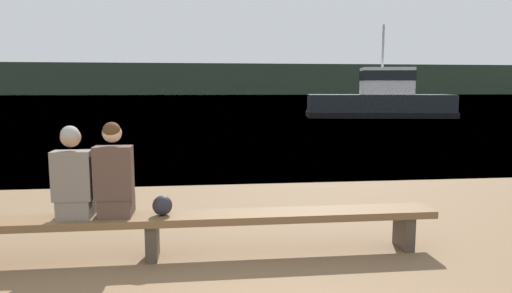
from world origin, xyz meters
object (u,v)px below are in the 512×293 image
person_right (114,177)px  shopping_bag (162,205)px  person_left (74,179)px  tugboat_red (381,102)px  bench_main (152,223)px

person_right → shopping_bag: 0.59m
person_left → person_right: bearing=-0.1°
person_right → tugboat_red: tugboat_red is taller
person_left → shopping_bag: person_left is taller
person_left → tugboat_red: tugboat_red is taller
person_right → shopping_bag: size_ratio=4.67×
bench_main → person_left: (-0.80, 0.01, 0.51)m
person_right → shopping_bag: bearing=-0.3°
person_left → shopping_bag: 0.97m
person_left → shopping_bag: bearing=-0.2°
bench_main → shopping_bag: shopping_bag is taller
person_right → bench_main: bearing=-1.4°
shopping_bag → bench_main: bearing=-176.6°
shopping_bag → tugboat_red: 25.66m
bench_main → shopping_bag: bearing=3.4°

